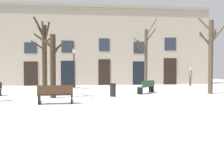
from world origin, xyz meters
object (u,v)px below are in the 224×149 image
Objects in this scene: litter_bin at (113,90)px; person_crossing_plaza at (190,76)px; tree_right_of_center at (210,54)px; streetlamp at (74,63)px; bench_facing_shops at (147,86)px; tree_left_of_center at (52,62)px; tree_center at (146,55)px; bench_near_center_tree at (56,94)px; tree_foreground at (44,53)px.

person_crossing_plaza reaches higher than litter_bin.
tree_right_of_center reaches higher than streetlamp.
litter_bin is (2.73, -6.26, -1.72)m from streetlamp.
bench_facing_shops is (2.52, 1.46, 0.07)m from litter_bin.
tree_left_of_center is at bearing -19.15° from person_crossing_plaza.
tree_left_of_center is 1.11× the size of streetlamp.
tree_left_of_center reaches higher than person_crossing_plaza.
tree_center reaches higher than bench_near_center_tree.
person_crossing_plaza is at bearing 10.74° from tree_foreground.
tree_foreground is (-11.67, 3.79, 0.19)m from tree_right_of_center.
bench_facing_shops is at bearing -146.35° from bench_near_center_tree.
tree_center is at bearing -130.17° from bench_near_center_tree.
person_crossing_plaza is (11.86, 7.31, -1.12)m from tree_left_of_center.
tree_left_of_center is 6.54m from bench_facing_shops.
tree_left_of_center is 2.81m from bench_near_center_tree.
streetlamp is 8.95m from bench_near_center_tree.
streetlamp is at bearing 176.53° from tree_center.
bench_facing_shops is (7.46, -3.08, -2.43)m from tree_foreground.
tree_foreground is at bearing -171.09° from tree_center.
tree_right_of_center is 0.94× the size of tree_foreground.
tree_center reaches higher than tree_foreground.
tree_left_of_center is 2.27× the size of bench_facing_shops.
tree_foreground is 3.30× the size of bench_facing_shops.
tree_right_of_center is at bearing -30.22° from streetlamp.
streetlamp is (-9.46, 5.51, -0.58)m from tree_right_of_center.
bench_near_center_tree reaches higher than litter_bin.
streetlamp is (0.86, 6.52, 0.05)m from tree_left_of_center.
tree_left_of_center is at bearing -97.47° from streetlamp.
tree_right_of_center is at bearing -163.23° from bench_near_center_tree.
bench_facing_shops is 6.89m from bench_near_center_tree.
tree_foreground reaches higher than tree_right_of_center.
tree_right_of_center reaches higher than person_crossing_plaza.
bench_facing_shops is (-4.21, 0.71, -2.24)m from tree_right_of_center.
tree_foreground is at bearing -142.15° from streetlamp.
bench_facing_shops is (6.11, 1.72, -1.61)m from tree_left_of_center.
tree_right_of_center is 1.52× the size of streetlamp.
tree_foreground is 13.59m from person_crossing_plaza.
tree_left_of_center is at bearing -139.42° from tree_center.
bench_facing_shops is (5.25, -4.80, -1.66)m from streetlamp.
bench_near_center_tree is (-9.84, -3.28, -2.23)m from tree_right_of_center.
streetlamp is 7.05m from litter_bin.
bench_facing_shops is 8.04m from person_crossing_plaza.
tree_left_of_center is at bearing -74.22° from tree_foreground.
bench_near_center_tree is at bearing -128.52° from tree_center.
tree_right_of_center is at bearing -17.99° from tree_foreground.
streetlamp is at bearing 113.57° from litter_bin.
tree_center is at bearing 121.54° from tree_right_of_center.
person_crossing_plaza is at bearing -141.57° from bench_near_center_tree.
tree_center is 5.13m from bench_facing_shops.
tree_foreground is at bearing 105.78° from tree_left_of_center.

